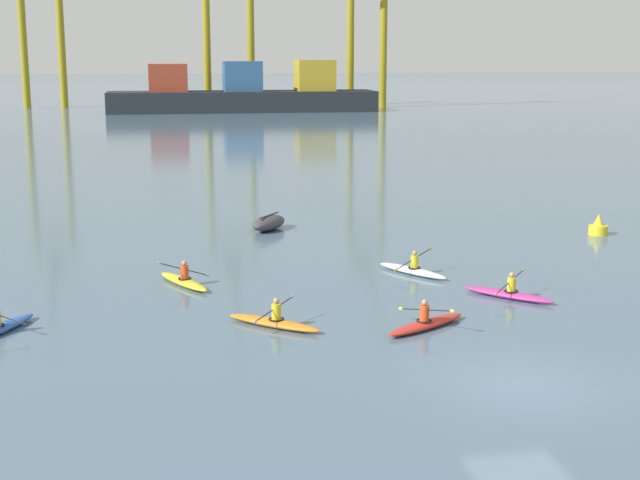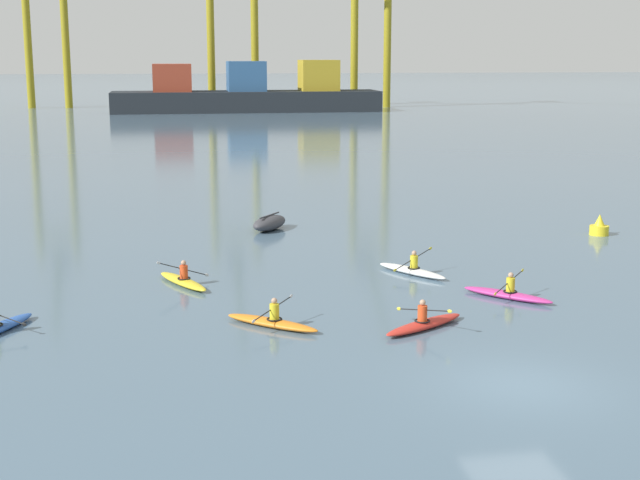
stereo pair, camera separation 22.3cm
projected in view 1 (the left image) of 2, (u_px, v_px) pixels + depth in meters
The scene contains 9 objects.
ground_plane at pixel (523, 385), 23.46m from camera, with size 800.00×800.00×0.00m, color slate.
container_barge at pixel (243, 94), 135.76m from camera, with size 39.85×8.45×7.62m.
capsized_dinghy at pixel (269, 223), 44.14m from camera, with size 2.39×2.76×0.76m.
channel_buoy at pixel (598, 227), 43.03m from camera, with size 0.90×0.90×1.00m.
kayak_yellow at pixel (184, 281), 33.62m from camera, with size 2.05×3.31×1.06m.
kayak_red at pixel (426, 323), 28.29m from camera, with size 3.18×2.35×0.95m.
kayak_white at pixel (413, 270), 35.31m from camera, with size 2.34×3.19×0.96m.
kayak_orange at pixel (274, 322), 28.45m from camera, with size 2.95×2.69×0.95m.
kayak_magenta at pixel (509, 293), 31.81m from camera, with size 2.74×2.91×0.95m.
Camera 1 is at (-8.99, -21.00, 8.39)m, focal length 50.95 mm.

